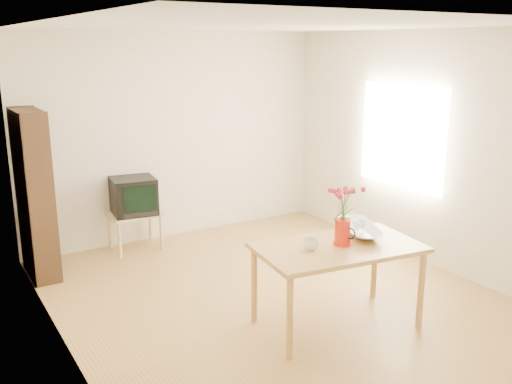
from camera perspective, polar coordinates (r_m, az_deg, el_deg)
room at (r=5.41m, az=1.90°, el=2.46°), size 4.50×4.50×4.50m
table at (r=5.02m, az=8.21°, el=-6.19°), size 1.50×0.98×0.75m
tv_stand at (r=7.05m, az=-12.02°, el=-2.65°), size 0.60×0.45×0.46m
bookshelf at (r=6.45m, az=-21.19°, el=-0.76°), size 0.28×0.70×1.80m
pitcher at (r=4.98m, az=8.62°, el=-4.08°), size 0.15×0.23×0.24m
flowers at (r=4.89m, az=8.76°, el=-0.70°), size 0.27×0.27×0.38m
mug at (r=4.86m, az=5.51°, el=-5.21°), size 0.13×0.13×0.10m
bowl at (r=5.28m, az=10.40°, el=-1.85°), size 0.60×0.60×0.43m
teacup_a at (r=5.27m, az=10.05°, el=-2.39°), size 0.08×0.08×0.06m
teacup_b at (r=5.34m, az=10.59°, el=-2.18°), size 0.08×0.08×0.06m
television at (r=6.99m, az=-12.19°, el=-0.30°), size 0.55×0.52×0.44m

